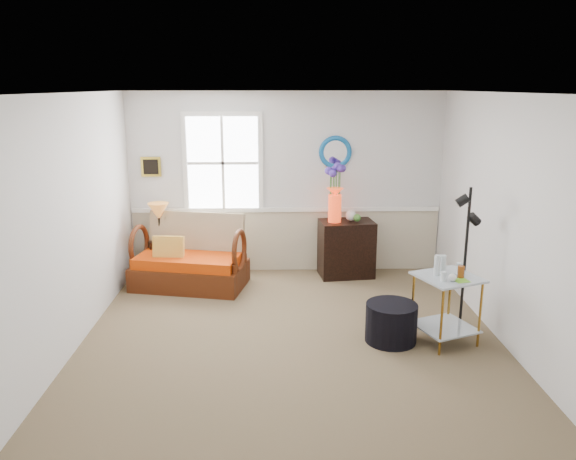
{
  "coord_description": "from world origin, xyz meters",
  "views": [
    {
      "loc": [
        -0.18,
        -5.5,
        2.67
      ],
      "look_at": [
        -0.03,
        0.44,
        1.14
      ],
      "focal_mm": 35.0,
      "sensor_mm": 36.0,
      "label": 1
    }
  ],
  "objects_px": {
    "lamp_stand": "(160,258)",
    "side_table": "(446,309)",
    "loveseat": "(189,252)",
    "floor_lamp": "(465,260)",
    "ottoman": "(391,323)",
    "cabinet": "(346,249)"
  },
  "relations": [
    {
      "from": "loveseat",
      "to": "lamp_stand",
      "type": "bearing_deg",
      "value": 150.26
    },
    {
      "from": "lamp_stand",
      "to": "loveseat",
      "type": "bearing_deg",
      "value": -41.56
    },
    {
      "from": "ottoman",
      "to": "lamp_stand",
      "type": "bearing_deg",
      "value": 142.63
    },
    {
      "from": "cabinet",
      "to": "ottoman",
      "type": "distance_m",
      "value": 2.18
    },
    {
      "from": "lamp_stand",
      "to": "side_table",
      "type": "bearing_deg",
      "value": -32.77
    },
    {
      "from": "lamp_stand",
      "to": "floor_lamp",
      "type": "relative_size",
      "value": 0.34
    },
    {
      "from": "loveseat",
      "to": "side_table",
      "type": "xyz_separation_m",
      "value": [
        2.97,
        -1.79,
        -0.11
      ]
    },
    {
      "from": "lamp_stand",
      "to": "side_table",
      "type": "xyz_separation_m",
      "value": [
        3.45,
        -2.22,
        0.09
      ]
    },
    {
      "from": "floor_lamp",
      "to": "side_table",
      "type": "bearing_deg",
      "value": -125.46
    },
    {
      "from": "loveseat",
      "to": "lamp_stand",
      "type": "height_order",
      "value": "loveseat"
    },
    {
      "from": "cabinet",
      "to": "ottoman",
      "type": "bearing_deg",
      "value": -91.1
    },
    {
      "from": "side_table",
      "to": "ottoman",
      "type": "relative_size",
      "value": 1.34
    },
    {
      "from": "loveseat",
      "to": "ottoman",
      "type": "bearing_deg",
      "value": -24.63
    },
    {
      "from": "lamp_stand",
      "to": "floor_lamp",
      "type": "height_order",
      "value": "floor_lamp"
    },
    {
      "from": "ottoman",
      "to": "loveseat",
      "type": "bearing_deg",
      "value": 143.54
    },
    {
      "from": "loveseat",
      "to": "side_table",
      "type": "relative_size",
      "value": 2.0
    },
    {
      "from": "ottoman",
      "to": "side_table",
      "type": "bearing_deg",
      "value": -2.08
    },
    {
      "from": "cabinet",
      "to": "loveseat",
      "type": "bearing_deg",
      "value": -176.5
    },
    {
      "from": "floor_lamp",
      "to": "ottoman",
      "type": "xyz_separation_m",
      "value": [
        -0.85,
        -0.31,
        -0.6
      ]
    },
    {
      "from": "cabinet",
      "to": "lamp_stand",
      "type": "bearing_deg",
      "value": 172.46
    },
    {
      "from": "lamp_stand",
      "to": "floor_lamp",
      "type": "bearing_deg",
      "value": -26.89
    },
    {
      "from": "loveseat",
      "to": "floor_lamp",
      "type": "distance_m",
      "value": 3.58
    }
  ]
}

